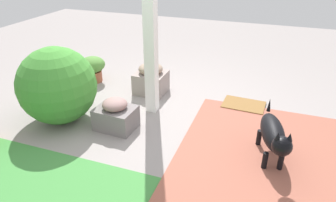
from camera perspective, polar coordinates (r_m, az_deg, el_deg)
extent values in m
plane|color=gray|center=(3.95, 0.07, -4.13)|extent=(12.00, 12.00, 0.00)
cube|color=#A05946|center=(3.45, 17.02, -10.58)|extent=(1.80, 2.40, 0.02)
cube|color=white|center=(3.85, -3.28, 12.41)|extent=(0.14, 0.14, 2.14)
cube|color=gray|center=(4.70, -3.19, 3.46)|extent=(0.46, 0.43, 0.32)
ellipsoid|color=gray|center=(4.61, -3.26, 6.01)|extent=(0.37, 0.37, 0.16)
cube|color=slate|center=(3.84, -9.67, -3.14)|extent=(0.50, 0.40, 0.28)
ellipsoid|color=gray|center=(3.75, -9.90, -0.61)|extent=(0.31, 0.31, 0.14)
sphere|color=#3F8B32|center=(4.05, -19.92, 2.72)|extent=(0.97, 0.97, 0.97)
cylinder|color=#9D5036|center=(5.26, -13.72, 4.53)|extent=(0.28, 0.28, 0.18)
ellipsoid|color=#518837|center=(5.19, -13.97, 6.63)|extent=(0.42, 0.42, 0.25)
cylinder|color=#A35641|center=(4.96, -18.60, 2.34)|extent=(0.23, 0.23, 0.17)
cylinder|color=#2E691F|center=(4.85, -19.08, 5.29)|extent=(0.13, 0.13, 0.38)
ellipsoid|color=black|center=(3.36, 18.88, -5.47)|extent=(0.37, 0.70, 0.24)
sphere|color=black|center=(2.99, 20.46, -7.89)|extent=(0.19, 0.19, 0.19)
cone|color=black|center=(2.95, 21.77, -6.24)|extent=(0.06, 0.06, 0.08)
cone|color=black|center=(2.93, 19.80, -6.18)|extent=(0.06, 0.06, 0.08)
cylinder|color=black|center=(3.34, 20.24, -10.64)|extent=(0.06, 0.06, 0.20)
cylinder|color=black|center=(3.31, 17.59, -10.60)|extent=(0.06, 0.06, 0.20)
cylinder|color=black|center=(3.67, 18.99, -6.70)|extent=(0.06, 0.06, 0.20)
cylinder|color=black|center=(3.64, 16.58, -6.62)|extent=(0.06, 0.06, 0.20)
cone|color=black|center=(3.56, 18.36, -0.68)|extent=(0.04, 0.04, 0.16)
cube|color=olive|center=(4.48, 13.92, -0.71)|extent=(0.60, 0.43, 0.03)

